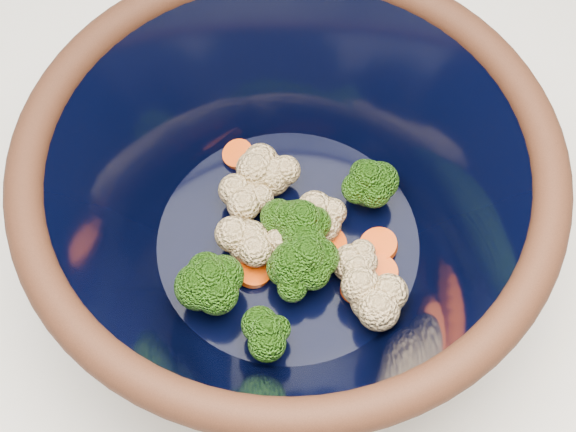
# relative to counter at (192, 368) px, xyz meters

# --- Properties ---
(counter) EXTENTS (1.20, 1.20, 0.90)m
(counter) POSITION_rel_counter_xyz_m (0.00, 0.00, 0.00)
(counter) COLOR white
(counter) RESTS_ON ground
(mixing_bowl) EXTENTS (0.44, 0.44, 0.16)m
(mixing_bowl) POSITION_rel_counter_xyz_m (0.10, -0.10, 0.54)
(mixing_bowl) COLOR black
(mixing_bowl) RESTS_ON counter
(vegetable_pile) EXTENTS (0.18, 0.19, 0.05)m
(vegetable_pile) POSITION_rel_counter_xyz_m (0.10, -0.11, 0.51)
(vegetable_pile) COLOR #608442
(vegetable_pile) RESTS_ON mixing_bowl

